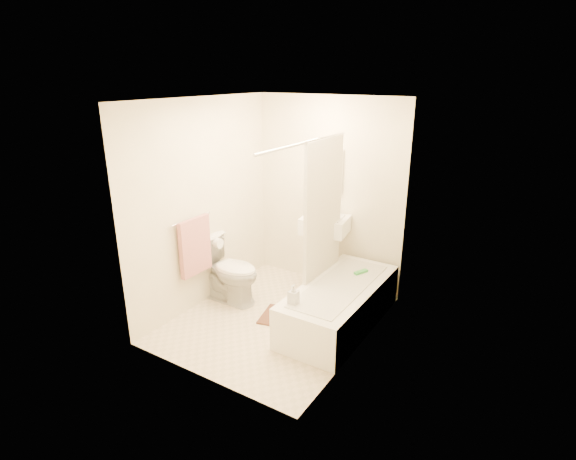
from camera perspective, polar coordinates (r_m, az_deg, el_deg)
The scene contains 17 objects.
floor at distance 5.18m, azimuth -1.50°, elevation -11.29°, with size 2.40×2.40×0.00m, color beige.
ceiling at distance 4.46m, azimuth -1.78°, elevation 16.28°, with size 2.40×2.40×0.00m, color white.
wall_back at distance 5.68m, azimuth 5.12°, elevation 4.60°, with size 2.00×0.02×2.40m, color beige.
wall_left at distance 5.28m, azimuth -10.71°, elevation 3.20°, with size 0.02×2.40×2.40m, color beige.
wall_right at distance 4.24m, azimuth 9.70°, elevation -0.78°, with size 0.02×2.40×2.40m, color beige.
mirror at distance 5.59m, azimuth 5.12°, elevation 7.53°, with size 0.40×0.03×0.55m, color white.
curtain_rod at distance 4.43m, azimuth 2.30°, elevation 11.05°, with size 0.03×0.03×1.70m, color silver.
shower_curtain at distance 4.94m, azimuth 4.50°, elevation 2.61°, with size 0.04×0.80×1.55m, color silver.
towel_bar at distance 5.11m, azimuth -12.19°, elevation 1.38°, with size 0.02×0.02×0.60m, color silver.
towel at distance 5.20m, azimuth -11.71°, elevation -2.03°, with size 0.06×0.45×0.66m, color #CC7266.
toilet_paper at distance 5.48m, azimuth -9.00°, elevation -1.63°, with size 0.12×0.12×0.11m, color white.
toilet at distance 5.47m, azimuth -7.54°, elevation -5.03°, with size 0.45×0.81×0.79m, color silver.
sink at distance 5.63m, azimuth 4.70°, elevation -2.65°, with size 0.55×0.44×1.07m, color white, non-canonical shape.
bathtub at distance 5.02m, azimuth 6.56°, elevation -9.42°, with size 0.73×1.66×0.47m, color white, non-canonical shape.
bath_mat at distance 5.19m, azimuth 0.01°, elevation -11.06°, with size 0.60×0.45×0.02m, color #49291D.
soap_bottle at distance 4.48m, azimuth 0.69°, elevation -8.19°, with size 0.09×0.09×0.20m, color silver.
scrub_brush at distance 5.21m, azimuth 9.25°, elevation -5.32°, with size 0.05×0.18×0.04m, color green.
Camera 1 is at (2.48, -3.70, 2.64)m, focal length 28.00 mm.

